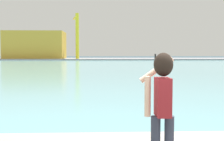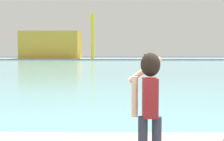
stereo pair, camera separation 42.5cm
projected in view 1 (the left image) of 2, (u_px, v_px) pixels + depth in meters
name	position (u px, v px, depth m)	size (l,w,h in m)	color
ground_plane	(107.00, 65.00, 54.61)	(220.00, 220.00, 0.00)	#334751
harbor_water	(107.00, 65.00, 56.60)	(140.00, 100.00, 0.02)	#6BA8B2
far_shore_dock	(104.00, 59.00, 96.48)	(140.00, 20.00, 0.36)	gray
person_photographer	(162.00, 99.00, 4.41)	(0.52, 0.55, 1.74)	#2D3342
warehouse_left	(36.00, 45.00, 94.92)	(17.65, 12.43, 8.30)	gold
port_crane	(77.00, 32.00, 90.54)	(2.40, 8.83, 13.37)	yellow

